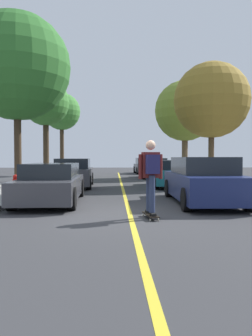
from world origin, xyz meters
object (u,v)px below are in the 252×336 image
object	(u,v)px
skateboard	(150,215)
parked_car_right_farthest	(145,166)
fire_hydrant	(16,184)
street_tree_left_far	(62,112)
street_tree_right_near	(185,111)
street_tree_left_near	(46,103)
street_tree_right_nearest	(212,100)
parked_car_right_far	(154,168)
skateboarder	(151,172)
parked_car_left_near	(73,173)
parked_car_right_near	(171,173)
parked_car_left_nearest	(52,183)
parked_car_right_nearest	(202,181)
street_tree_left_nearest	(17,67)

from	to	relation	value
skateboard	parked_car_right_farthest	bearing A→B (deg)	85.02
fire_hydrant	parked_car_right_farthest	bearing A→B (deg)	70.83
street_tree_left_far	street_tree_right_near	world-z (taller)	street_tree_right_near
street_tree_left_near	street_tree_right_nearest	world-z (taller)	street_tree_right_nearest
parked_car_right_far	skateboarder	world-z (taller)	skateboarder
parked_car_left_near	parked_car_right_far	xyz separation A→B (m)	(4.79, 6.99, 0.02)
parked_car_right_far	street_tree_left_near	xyz separation A→B (m)	(-7.03, -2.48, 4.12)
parked_car_right_near	street_tree_left_far	bearing A→B (deg)	122.83
parked_car_right_far	street_tree_left_far	distance (m)	9.15
street_tree_right_near	skateboard	world-z (taller)	street_tree_right_near
parked_car_right_near	skateboard	xyz separation A→B (m)	(-1.93, -8.45, -0.57)
skateboard	skateboarder	world-z (taller)	skateboarder
parked_car_right_far	street_tree_right_nearest	world-z (taller)	street_tree_right_nearest
parked_car_right_near	parked_car_right_far	bearing A→B (deg)	90.01
fire_hydrant	parked_car_left_nearest	bearing A→B (deg)	-39.06
parked_car_right_nearest	fire_hydrant	xyz separation A→B (m)	(-6.29, 1.50, -0.22)
skateboard	parked_car_left_nearest	bearing A→B (deg)	134.74
parked_car_right_farthest	skateboarder	size ratio (longest dim) A/B	2.52
street_tree_right_near	skateboarder	distance (m)	16.68
parked_car_right_farthest	parked_car_left_nearest	bearing A→B (deg)	-103.93
parked_car_left_nearest	skateboarder	bearing A→B (deg)	-45.54
street_tree_left_near	street_tree_left_far	bearing A→B (deg)	90.00
parked_car_right_farthest	street_tree_right_nearest	distance (m)	13.65
street_tree_right_nearest	parked_car_left_near	bearing A→B (deg)	-174.13
parked_car_left_nearest	skateboarder	size ratio (longest dim) A/B	2.66
parked_car_left_near	street_tree_left_far	distance (m)	11.90
skateboarder	street_tree_left_nearest	bearing A→B (deg)	125.99
parked_car_right_far	street_tree_right_near	bearing A→B (deg)	4.34
parked_car_left_nearest	street_tree_left_far	world-z (taller)	street_tree_left_far
parked_car_right_far	street_tree_right_near	world-z (taller)	street_tree_right_near
parked_car_right_nearest	parked_car_right_farthest	size ratio (longest dim) A/B	1.06
skateboard	street_tree_right_near	bearing A→B (deg)	75.12
parked_car_right_nearest	skateboarder	bearing A→B (deg)	-126.14
parked_car_left_near	street_tree_left_far	xyz separation A→B (m)	(-2.24, 10.81, 4.45)
street_tree_left_nearest	skateboarder	world-z (taller)	street_tree_left_nearest
street_tree_left_far	fire_hydrant	xyz separation A→B (m)	(0.74, -15.24, -4.65)
parked_car_left_near	street_tree_left_near	world-z (taller)	street_tree_left_near
street_tree_right_near	parked_car_right_far	bearing A→B (deg)	-175.66
parked_car_right_far	street_tree_left_far	size ratio (longest dim) A/B	0.66
parked_car_right_far	street_tree_left_near	bearing A→B (deg)	-160.60
parked_car_left_near	street_tree_right_near	size ratio (longest dim) A/B	0.65
parked_car_right_farthest	street_tree_right_near	xyz separation A→B (m)	(2.24, -6.51, 4.05)
parked_car_right_far	street_tree_left_nearest	size ratio (longest dim) A/B	0.57
parked_car_right_farthest	skateboard	world-z (taller)	parked_car_right_farthest
parked_car_right_nearest	parked_car_right_near	size ratio (longest dim) A/B	1.15
parked_car_left_nearest	skateboard	bearing A→B (deg)	-45.26
fire_hydrant	skateboarder	distance (m)	6.05
parked_car_right_far	skateboard	world-z (taller)	parked_car_right_far
parked_car_right_farthest	street_tree_right_near	world-z (taller)	street_tree_right_near
skateboard	parked_car_right_near	bearing A→B (deg)	77.12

